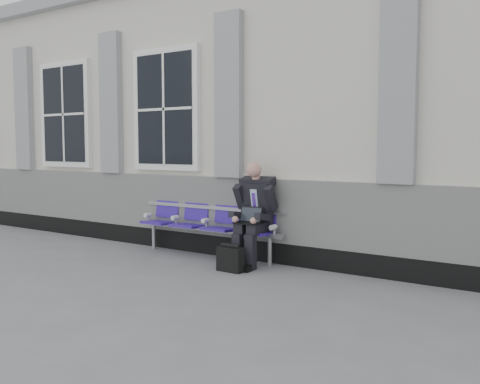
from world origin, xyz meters
The scene contains 5 objects.
ground centered at (0.00, 0.00, 0.00)m, with size 70.00×70.00×0.00m, color slate.
station_building centered at (-0.02, 3.47, 2.22)m, with size 14.40×4.40×4.49m.
bench centered at (1.29, 1.32, 0.55)m, with size 2.60×0.47×0.91m.
businessman centered at (2.20, 1.19, 0.78)m, with size 0.60×0.81×1.44m.
briefcase centered at (2.16, 0.68, 0.17)m, with size 0.37×0.16×0.37m.
Camera 1 is at (6.18, -5.01, 1.65)m, focal length 40.00 mm.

